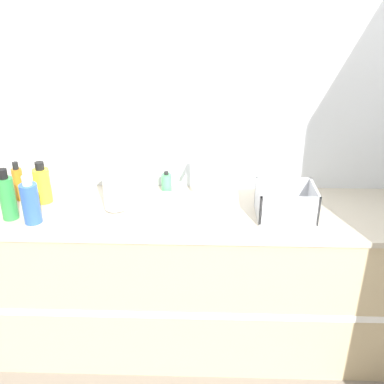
% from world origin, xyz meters
% --- Properties ---
extents(ground_plane, '(12.00, 12.00, 0.00)m').
position_xyz_m(ground_plane, '(0.00, 0.00, 0.00)').
color(ground_plane, slate).
extents(wall_back, '(4.91, 0.06, 2.60)m').
position_xyz_m(wall_back, '(0.00, 0.63, 1.30)').
color(wall_back, silver).
rests_on(wall_back, ground_plane).
extents(counter_cabinet, '(2.53, 0.62, 0.92)m').
position_xyz_m(counter_cabinet, '(0.00, 0.30, 0.46)').
color(counter_cabinet, tan).
rests_on(counter_cabinet, ground_plane).
extents(sink, '(0.47, 0.38, 0.26)m').
position_xyz_m(sink, '(0.03, 0.30, 0.94)').
color(sink, silver).
rests_on(sink, counter_cabinet).
extents(paper_towel_roll, '(0.12, 0.12, 0.24)m').
position_xyz_m(paper_towel_roll, '(-0.40, 0.30, 1.04)').
color(paper_towel_roll, '#4C4C51').
rests_on(paper_towel_roll, counter_cabinet).
extents(dish_rack, '(0.30, 0.25, 0.17)m').
position_xyz_m(dish_rack, '(0.50, 0.24, 0.99)').
color(dish_rack, '#B7BABF').
rests_on(dish_rack, counter_cabinet).
extents(bottle_green, '(0.08, 0.08, 0.28)m').
position_xyz_m(bottle_green, '(-0.93, 0.18, 1.04)').
color(bottle_green, '#2D8C3D').
rests_on(bottle_green, counter_cabinet).
extents(bottle_blue, '(0.09, 0.09, 0.26)m').
position_xyz_m(bottle_blue, '(-0.80, 0.14, 1.03)').
color(bottle_blue, '#2D56B7').
rests_on(bottle_blue, counter_cabinet).
extents(bottle_amber, '(0.06, 0.06, 0.22)m').
position_xyz_m(bottle_amber, '(-0.96, 0.40, 1.02)').
color(bottle_amber, '#B26B19').
rests_on(bottle_amber, counter_cabinet).
extents(bottle_yellow, '(0.09, 0.09, 0.24)m').
position_xyz_m(bottle_yellow, '(-0.82, 0.37, 1.02)').
color(bottle_yellow, yellow).
rests_on(bottle_yellow, counter_cabinet).
extents(soap_dispenser, '(0.06, 0.06, 0.13)m').
position_xyz_m(soap_dispenser, '(-0.14, 0.53, 0.98)').
color(soap_dispenser, '#4CB266').
rests_on(soap_dispenser, counter_cabinet).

